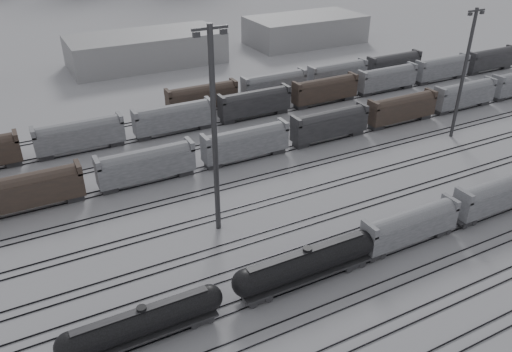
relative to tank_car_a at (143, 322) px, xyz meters
name	(u,v)px	position (x,y,z in m)	size (l,w,h in m)	color
ground	(309,287)	(18.64, -1.00, -2.39)	(900.00, 900.00, 0.00)	#B0B0B5
tracks	(241,212)	(18.64, 16.50, -2.31)	(220.00, 71.50, 0.16)	black
tank_car_a	(143,322)	(0.00, 0.00, 0.00)	(16.71, 2.78, 4.13)	#242326
tank_car_b	(307,263)	(18.85, 0.00, 0.25)	(18.45, 3.07, 4.56)	#242326
hopper_car_a	(410,224)	(34.13, 0.00, 0.65)	(13.77, 2.74, 4.92)	#242326
hopper_car_b	(498,193)	(49.98, 0.00, 0.82)	(14.51, 2.88, 5.19)	#242326
light_mast_c	(214,130)	(14.34, 14.54, 11.84)	(4.29, 0.69, 26.82)	#38383A
light_mast_d	(464,72)	(64.78, 21.72, 9.88)	(3.70, 0.59, 23.12)	#38383A
bg_string_near	(246,144)	(26.64, 31.00, 0.41)	(151.00, 3.00, 5.60)	gray
bg_string_mid	(254,104)	(36.64, 47.00, 0.41)	(151.00, 3.00, 5.60)	#242326
bg_string_far	(307,80)	(54.14, 55.00, 0.41)	(66.00, 3.00, 5.60)	#44342B
warehouse_mid	(146,49)	(28.64, 94.00, 1.61)	(40.00, 18.00, 8.00)	gray
warehouse_right	(305,30)	(78.64, 94.00, 1.61)	(35.00, 18.00, 8.00)	gray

